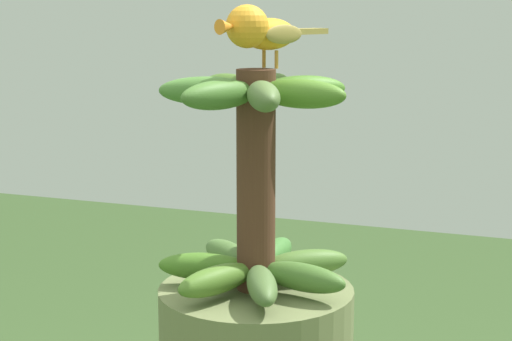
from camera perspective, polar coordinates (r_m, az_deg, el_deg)
name	(u,v)px	position (r m, az deg, el deg)	size (l,w,h in m)	color
banana_bunch	(256,182)	(1.14, 0.00, -0.77)	(0.27, 0.28, 0.30)	#4C2D1E
perched_bird	(260,31)	(1.12, 0.27, 9.45)	(0.19, 0.10, 0.08)	#C68933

